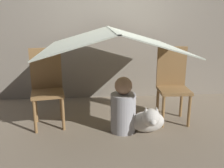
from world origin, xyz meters
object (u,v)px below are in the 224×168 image
(chair_right, at_px, (173,82))
(chair_left, at_px, (47,85))
(person_front, at_px, (123,108))
(dog, at_px, (149,120))

(chair_right, bearing_deg, chair_left, -177.33)
(chair_left, relative_size, chair_right, 1.00)
(person_front, xyz_separation_m, dog, (0.28, -0.09, -0.11))
(chair_right, xyz_separation_m, dog, (-0.37, -0.38, -0.33))
(chair_left, relative_size, dog, 2.40)
(chair_right, relative_size, dog, 2.40)
(chair_left, distance_m, dog, 1.26)
(chair_right, xyz_separation_m, person_front, (-0.65, -0.29, -0.21))
(chair_left, height_order, dog, chair_left)
(chair_right, bearing_deg, person_front, -153.65)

